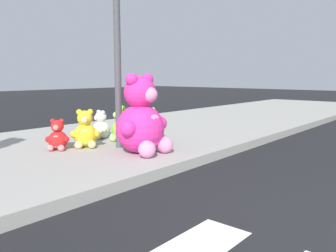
{
  "coord_description": "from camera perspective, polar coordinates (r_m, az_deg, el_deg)",
  "views": [
    {
      "loc": [
        -2.79,
        0.1,
        1.34
      ],
      "look_at": [
        1.31,
        3.6,
        0.55
      ],
      "focal_mm": 37.16,
      "sensor_mm": 36.0,
      "label": 1
    }
  ],
  "objects": [
    {
      "name": "sidewalk",
      "position": [
        5.94,
        -20.42,
        -4.48
      ],
      "size": [
        28.0,
        4.4,
        0.15
      ],
      "primitive_type": "cube",
      "color": "#9E9B93",
      "rests_on": "ground_plane"
    },
    {
      "name": "sign_pole",
      "position": [
        5.75,
        -8.32,
        13.32
      ],
      "size": [
        0.56,
        0.11,
        3.2
      ],
      "color": "#4C4C51",
      "rests_on": "sidewalk"
    },
    {
      "name": "plush_pink_large",
      "position": [
        5.31,
        -4.29,
        0.73
      ],
      "size": [
        0.94,
        0.83,
        1.22
      ],
      "color": "#F22D93",
      "rests_on": "sidewalk"
    },
    {
      "name": "plush_red",
      "position": [
        5.84,
        -17.66,
        -1.8
      ],
      "size": [
        0.36,
        0.36,
        0.5
      ],
      "color": "red",
      "rests_on": "sidewalk"
    },
    {
      "name": "plush_yellow",
      "position": [
        5.94,
        -13.4,
        -0.96
      ],
      "size": [
        0.45,
        0.46,
        0.63
      ],
      "color": "yellow",
      "rests_on": "sidewalk"
    },
    {
      "name": "plush_brown",
      "position": [
        6.11,
        -2.81,
        -0.62
      ],
      "size": [
        0.43,
        0.43,
        0.6
      ],
      "color": "olive",
      "rests_on": "sidewalk"
    },
    {
      "name": "plush_lime",
      "position": [
        6.4,
        -7.68,
        -0.12
      ],
      "size": [
        0.46,
        0.46,
        0.64
      ],
      "color": "#8CD133",
      "rests_on": "sidewalk"
    },
    {
      "name": "plush_tan",
      "position": [
        6.66,
        -2.94,
        0.06
      ],
      "size": [
        0.44,
        0.41,
        0.58
      ],
      "color": "tan",
      "rests_on": "sidewalk"
    },
    {
      "name": "plush_white",
      "position": [
        6.69,
        -11.02,
        -0.19
      ],
      "size": [
        0.37,
        0.41,
        0.54
      ],
      "color": "white",
      "rests_on": "sidewalk"
    }
  ]
}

